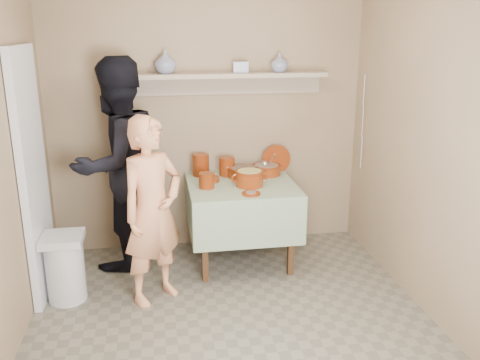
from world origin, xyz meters
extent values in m
plane|color=#6C6655|center=(0.00, 0.00, 0.00)|extent=(3.50, 3.50, 0.00)
cube|color=silver|center=(-1.46, 0.95, 1.00)|extent=(0.06, 0.70, 2.00)
cylinder|color=#66210A|center=(-0.09, 1.58, 0.87)|extent=(0.16, 0.16, 0.21)
cylinder|color=#66210A|center=(0.16, 1.54, 0.85)|extent=(0.15, 0.15, 0.18)
cylinder|color=#66210A|center=(-0.08, 1.17, 0.83)|extent=(0.14, 0.14, 0.14)
cylinder|color=#66210A|center=(-0.01, 1.36, 0.78)|extent=(0.15, 0.15, 0.04)
cylinder|color=#66210A|center=(0.66, 1.61, 0.88)|extent=(0.29, 0.06, 0.29)
imported|color=navy|center=(0.67, 1.61, 1.81)|extent=(0.22, 0.22, 0.17)
imported|color=navy|center=(-0.38, 1.64, 1.82)|extent=(0.28, 0.28, 0.20)
cube|color=navy|center=(0.31, 1.64, 1.77)|extent=(0.14, 0.11, 0.10)
imported|color=#E19061|center=(-0.55, 0.68, 0.75)|extent=(0.65, 0.62, 1.50)
imported|color=black|center=(-0.84, 1.39, 0.95)|extent=(1.16, 1.15, 1.89)
cube|color=#957C5B|center=(0.00, 1.76, 1.30)|extent=(3.00, 0.02, 2.60)
cube|color=#957C5B|center=(0.00, -1.76, 1.30)|extent=(3.00, 0.02, 2.60)
cube|color=#957C5B|center=(1.51, 0.00, 1.30)|extent=(0.02, 3.50, 2.60)
cube|color=#4C2D16|center=(-0.13, 0.90, 0.35)|extent=(0.05, 0.05, 0.71)
cube|color=#4C2D16|center=(0.63, 0.90, 0.35)|extent=(0.05, 0.05, 0.71)
cube|color=#4C2D16|center=(-0.13, 1.66, 0.35)|extent=(0.05, 0.05, 0.71)
cube|color=#4C2D16|center=(0.63, 1.66, 0.35)|extent=(0.05, 0.05, 0.71)
cube|color=#4C2D16|center=(0.25, 1.28, 0.73)|extent=(0.90, 0.90, 0.04)
cube|color=#25591E|center=(0.25, 1.28, 0.76)|extent=(0.96, 0.96, 0.01)
cube|color=#25591E|center=(0.25, 0.80, 0.54)|extent=(0.96, 0.01, 0.44)
cube|color=#25591E|center=(0.25, 1.76, 0.54)|extent=(0.96, 0.01, 0.44)
cube|color=#25591E|center=(-0.23, 1.28, 0.54)|extent=(0.01, 0.96, 0.44)
cube|color=#25591E|center=(0.73, 1.28, 0.54)|extent=(0.01, 0.96, 0.44)
cylinder|color=#691B01|center=(0.30, 1.46, 0.81)|extent=(0.28, 0.28, 0.09)
cylinder|color=#66210A|center=(0.30, 1.46, 0.85)|extent=(0.30, 0.30, 0.01)
cylinder|color=brown|center=(0.30, 1.46, 0.83)|extent=(0.25, 0.25, 0.05)
cylinder|color=#691B01|center=(0.53, 1.50, 0.81)|extent=(0.26, 0.26, 0.09)
cylinder|color=#66210A|center=(0.53, 1.50, 0.85)|extent=(0.28, 0.28, 0.01)
cylinder|color=#8C6B54|center=(0.53, 1.50, 0.83)|extent=(0.23, 0.23, 0.05)
cylinder|color=silver|center=(0.56, 1.39, 0.94)|extent=(0.01, 0.22, 0.16)
sphere|color=silver|center=(0.52, 1.51, 0.87)|extent=(0.07, 0.07, 0.07)
cylinder|color=#691B01|center=(0.31, 1.17, 0.83)|extent=(0.24, 0.24, 0.14)
cylinder|color=#66210A|center=(0.31, 1.17, 0.90)|extent=(0.25, 0.25, 0.01)
cylinder|color=tan|center=(0.31, 1.17, 0.88)|extent=(0.21, 0.21, 0.05)
torus|color=#66210A|center=(0.19, 1.17, 0.84)|extent=(0.09, 0.02, 0.09)
torus|color=#66210A|center=(0.43, 1.17, 0.84)|extent=(0.09, 0.02, 0.09)
cylinder|color=#66210A|center=(0.28, 0.93, 0.77)|extent=(0.16, 0.16, 0.02)
cylinder|color=#8C6B54|center=(0.28, 0.93, 0.78)|extent=(0.09, 0.09, 0.01)
cube|color=tan|center=(0.20, 1.62, 1.70)|extent=(1.80, 0.25, 0.04)
cube|color=tan|center=(0.20, 1.74, 1.60)|extent=(1.80, 0.02, 0.18)
cylinder|color=silver|center=(-1.26, 0.78, 0.25)|extent=(0.30, 0.30, 0.50)
cube|color=silver|center=(-1.26, 0.78, 0.53)|extent=(0.32, 0.32, 0.06)
cylinder|color=silver|center=(1.47, 1.50, 1.55)|extent=(0.01, 0.01, 0.30)
cylinder|color=silver|center=(1.47, 1.48, 1.25)|extent=(0.01, 0.01, 0.30)
cylinder|color=silver|center=(1.47, 1.46, 0.95)|extent=(0.01, 0.01, 0.30)
camera|label=1|loc=(-0.50, -3.08, 2.12)|focal=38.00mm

